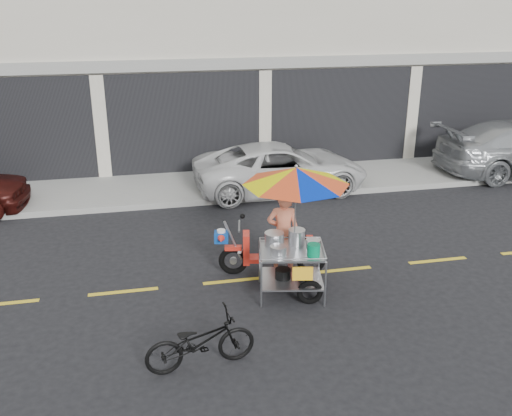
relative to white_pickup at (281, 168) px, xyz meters
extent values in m
plane|color=black|center=(-0.03, -4.70, -0.63)|extent=(90.00, 90.00, 0.00)
cube|color=gray|center=(-0.03, 0.80, -0.55)|extent=(45.00, 3.00, 0.15)
cube|color=beige|center=(-0.03, 5.80, 3.37)|extent=(36.00, 8.00, 8.00)
cube|color=black|center=(-0.03, 1.77, 0.82)|extent=(35.28, 0.06, 2.90)
cube|color=gray|center=(-0.03, 1.75, 2.47)|extent=(36.00, 0.12, 0.30)
cube|color=gold|center=(-0.03, -4.70, -0.62)|extent=(42.00, 0.10, 0.01)
imported|color=silver|center=(0.00, 0.00, 0.00)|extent=(4.61, 2.28, 1.26)
imported|color=black|center=(-2.95, -7.09, -0.22)|extent=(1.60, 0.73, 0.81)
torus|color=black|center=(-2.03, -4.42, -0.36)|extent=(0.56, 0.21, 0.55)
torus|color=black|center=(-0.61, -4.69, -0.36)|extent=(0.56, 0.21, 0.55)
cylinder|color=#9EA0A5|center=(-2.03, -4.42, -0.36)|extent=(0.14, 0.08, 0.13)
cylinder|color=#9EA0A5|center=(-0.61, -4.69, -0.36)|extent=(0.14, 0.08, 0.13)
cube|color=red|center=(-2.03, -4.42, -0.10)|extent=(0.32, 0.17, 0.08)
cylinder|color=#9EA0A5|center=(-2.03, -4.42, 0.04)|extent=(0.35, 0.11, 0.77)
cube|color=red|center=(-1.79, -4.47, -0.10)|extent=(0.17, 0.34, 0.58)
cube|color=red|center=(-1.37, -4.55, -0.32)|extent=(0.81, 0.41, 0.08)
cube|color=red|center=(-0.94, -4.63, -0.10)|extent=(0.75, 0.38, 0.38)
cube|color=black|center=(-1.04, -4.61, 0.12)|extent=(0.66, 0.34, 0.10)
cylinder|color=#9EA0A5|center=(-1.91, -4.44, 0.33)|extent=(0.13, 0.53, 0.03)
sphere|color=black|center=(-1.82, -4.27, 0.45)|extent=(0.10, 0.10, 0.10)
cylinder|color=white|center=(-1.91, -4.44, -0.17)|extent=(0.13, 0.13, 0.05)
cube|color=#0C3D93|center=(-2.23, -4.38, 0.12)|extent=(0.28, 0.25, 0.19)
cylinder|color=white|center=(-2.23, -4.38, 0.24)|extent=(0.18, 0.18, 0.05)
cone|color=red|center=(-2.26, -4.54, 0.14)|extent=(0.21, 0.24, 0.17)
torus|color=black|center=(-0.96, -5.75, -0.42)|extent=(0.45, 0.18, 0.44)
cylinder|color=#9EA0A5|center=(-1.78, -5.69, -0.22)|extent=(0.04, 0.04, 0.82)
cylinder|color=#9EA0A5|center=(-1.62, -4.84, -0.22)|extent=(0.04, 0.04, 0.82)
cylinder|color=#9EA0A5|center=(-0.74, -5.89, -0.22)|extent=(0.04, 0.04, 0.82)
cylinder|color=#9EA0A5|center=(-0.58, -5.04, -0.22)|extent=(0.04, 0.04, 0.82)
cube|color=#9EA0A5|center=(-1.18, -5.37, -0.34)|extent=(1.20, 1.05, 0.03)
cube|color=#9EA0A5|center=(-1.18, -5.37, 0.19)|extent=(1.20, 1.05, 0.04)
cylinder|color=#9EA0A5|center=(-1.26, -5.79, 0.25)|extent=(1.04, 0.22, 0.02)
cylinder|color=#9EA0A5|center=(-1.10, -4.94, 0.25)|extent=(1.04, 0.22, 0.02)
cylinder|color=#9EA0A5|center=(-1.70, -5.27, 0.25)|extent=(0.18, 0.85, 0.02)
cylinder|color=#9EA0A5|center=(-0.66, -5.47, 0.25)|extent=(0.18, 0.85, 0.02)
cylinder|color=#9EA0A5|center=(-1.10, -4.94, -0.34)|extent=(0.17, 0.71, 0.04)
cylinder|color=#9EA0A5|center=(-1.10, -4.94, 0.14)|extent=(0.17, 0.71, 0.04)
cube|color=yellow|center=(-1.12, -5.85, 0.00)|extent=(0.33, 0.08, 0.24)
cylinder|color=#B7B7BC|center=(-1.43, -5.12, 0.32)|extent=(0.39, 0.39, 0.22)
cylinder|color=#B7B7BC|center=(-1.05, -5.18, 0.34)|extent=(0.33, 0.33, 0.26)
cylinder|color=#B7B7BC|center=(-0.81, -5.39, 0.28)|extent=(0.28, 0.28, 0.14)
cylinder|color=#B7B7BC|center=(-1.45, -5.49, 0.27)|extent=(0.32, 0.32, 0.13)
cylinder|color=#03804E|center=(-0.89, -5.67, 0.31)|extent=(0.25, 0.25, 0.21)
cylinder|color=black|center=(-1.32, -5.34, -0.24)|extent=(0.31, 0.31, 0.17)
cylinder|color=black|center=(-0.94, -5.41, -0.25)|extent=(0.27, 0.27, 0.15)
cylinder|color=#9EA0A5|center=(-1.11, -5.28, 0.91)|extent=(0.03, 0.03, 1.44)
sphere|color=#9EA0A5|center=(-1.11, -5.28, 1.65)|extent=(0.06, 0.06, 0.06)
imported|color=#E67755|center=(-1.13, -4.59, 0.19)|extent=(0.66, 0.49, 1.63)
camera|label=1|loc=(-3.58, -13.78, 4.27)|focal=40.00mm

